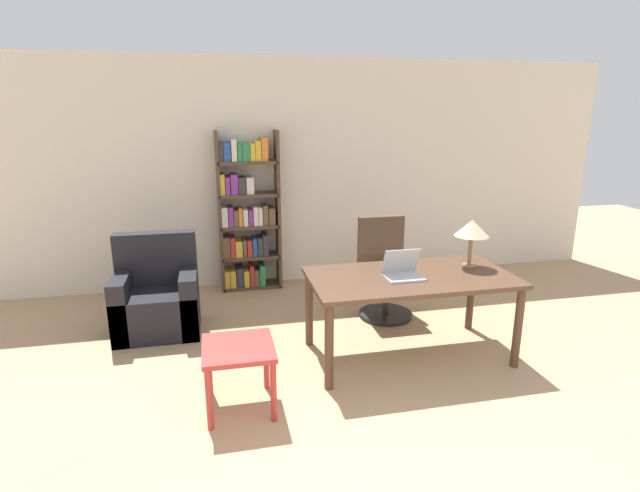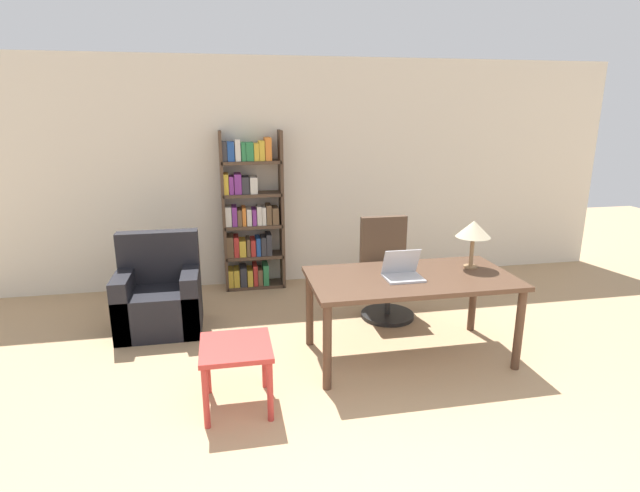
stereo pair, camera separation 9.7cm
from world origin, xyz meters
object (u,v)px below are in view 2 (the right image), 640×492
at_px(bookshelf, 250,216).
at_px(side_table_blue, 236,356).
at_px(laptop, 402,272).
at_px(table_lamp, 474,230).
at_px(desk, 411,286).
at_px(office_chair, 387,272).
at_px(armchair, 160,299).

bearing_deg(bookshelf, side_table_blue, -95.92).
relative_size(laptop, table_lamp, 0.73).
relative_size(desk, bookshelf, 0.93).
relative_size(office_chair, bookshelf, 0.55).
height_order(laptop, bookshelf, bookshelf).
distance_m(laptop, side_table_blue, 1.53).
relative_size(table_lamp, side_table_blue, 0.83).
height_order(desk, table_lamp, table_lamp).
xyz_separation_m(laptop, bookshelf, (-1.14, 2.09, 0.08)).
height_order(laptop, side_table_blue, laptop).
height_order(table_lamp, office_chair, table_lamp).
xyz_separation_m(laptop, office_chair, (0.19, 0.96, -0.33)).
distance_m(office_chair, side_table_blue, 2.14).
bearing_deg(desk, bookshelf, 120.92).
xyz_separation_m(desk, laptop, (-0.09, -0.03, 0.14)).
distance_m(office_chair, armchair, 2.30).
bearing_deg(office_chair, desk, -96.19).
distance_m(laptop, bookshelf, 2.38).
relative_size(laptop, bookshelf, 0.17).
bearing_deg(armchair, laptop, -26.41).
relative_size(desk, armchair, 1.84).
bearing_deg(table_lamp, armchair, 162.49).
bearing_deg(laptop, office_chair, 78.64).
bearing_deg(armchair, table_lamp, -17.51).
distance_m(side_table_blue, bookshelf, 2.61).
xyz_separation_m(office_chair, armchair, (-2.30, 0.09, -0.15)).
relative_size(desk, side_table_blue, 3.36).
relative_size(table_lamp, office_chair, 0.41).
relative_size(laptop, office_chair, 0.30).
bearing_deg(table_lamp, office_chair, 122.60).
relative_size(desk, office_chair, 1.68).
distance_m(table_lamp, armchair, 3.04).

